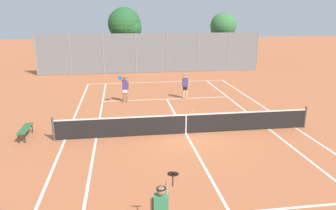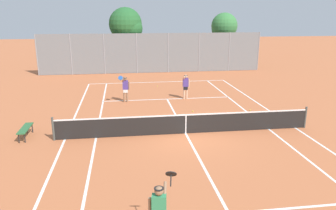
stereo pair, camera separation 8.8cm
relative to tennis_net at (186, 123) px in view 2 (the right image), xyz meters
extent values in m
plane|color=#BC663D|center=(0.00, 0.00, -0.51)|extent=(120.00, 120.00, 0.00)
cube|color=white|center=(0.00, 11.90, -0.51)|extent=(11.00, 0.10, 0.01)
cube|color=white|center=(-5.50, 0.00, -0.51)|extent=(0.10, 23.80, 0.01)
cube|color=white|center=(5.50, 0.00, -0.51)|extent=(0.10, 23.80, 0.01)
cube|color=white|center=(-4.13, 0.00, -0.51)|extent=(0.10, 23.80, 0.01)
cube|color=white|center=(4.13, 0.00, -0.51)|extent=(0.10, 23.80, 0.01)
cube|color=white|center=(0.00, 6.40, -0.51)|extent=(8.26, 0.10, 0.01)
cube|color=white|center=(0.00, 0.00, -0.51)|extent=(0.10, 12.80, 0.01)
cylinder|color=#474C47|center=(-5.95, 0.00, 0.03)|extent=(0.10, 0.10, 1.07)
cylinder|color=#474C47|center=(5.95, 0.00, 0.03)|extent=(0.10, 0.10, 1.07)
cube|color=black|center=(0.00, 0.00, -0.04)|extent=(11.90, 0.02, 0.89)
cube|color=white|center=(0.00, 0.00, 0.41)|extent=(11.90, 0.03, 0.06)
cube|color=white|center=(0.00, 0.00, -0.06)|extent=(0.05, 0.03, 0.89)
cube|color=#338C59|center=(-2.09, -7.42, 0.59)|extent=(0.37, 0.26, 0.56)
sphere|color=#936B4C|center=(-2.09, -7.42, 0.98)|extent=(0.22, 0.22, 0.22)
cylinder|color=black|center=(-2.09, -7.42, 1.05)|extent=(0.23, 0.23, 0.02)
cylinder|color=#936B4C|center=(-2.31, -7.38, 0.53)|extent=(0.08, 0.08, 0.52)
cylinder|color=#936B4C|center=(-1.94, -7.30, 0.88)|extent=(0.17, 0.46, 0.35)
cylinder|color=black|center=(-1.76, -7.07, 1.04)|extent=(0.08, 0.25, 0.22)
cylinder|color=black|center=(-1.74, -6.96, 1.15)|extent=(0.31, 0.25, 0.23)
cylinder|color=#936B4C|center=(-2.59, 6.07, -0.10)|extent=(0.13, 0.13, 0.82)
cylinder|color=#936B4C|center=(-2.77, 6.08, -0.10)|extent=(0.13, 0.13, 0.82)
cube|color=white|center=(-2.68, 6.07, 0.23)|extent=(0.29, 0.19, 0.24)
cube|color=#4C388C|center=(-2.68, 6.07, 0.59)|extent=(0.35, 0.21, 0.56)
sphere|color=#936B4C|center=(-2.68, 6.07, 0.98)|extent=(0.22, 0.22, 0.22)
cylinder|color=black|center=(-2.68, 6.07, 1.05)|extent=(0.23, 0.23, 0.02)
cylinder|color=#936B4C|center=(-2.46, 6.06, 0.53)|extent=(0.08, 0.08, 0.52)
cylinder|color=#936B4C|center=(-2.82, 5.94, 0.88)|extent=(0.10, 0.46, 0.35)
cylinder|color=#1E4C99|center=(-2.96, 5.68, 1.04)|extent=(0.04, 0.25, 0.22)
cylinder|color=#1E4C99|center=(-2.96, 5.56, 1.15)|extent=(0.29, 0.21, 0.23)
cylinder|color=#D8A884|center=(1.29, 6.33, -0.10)|extent=(0.13, 0.13, 0.82)
cylinder|color=#D8A884|center=(1.11, 6.34, -0.10)|extent=(0.13, 0.13, 0.82)
cube|color=black|center=(1.20, 6.33, 0.23)|extent=(0.28, 0.18, 0.24)
cube|color=#4C388C|center=(1.20, 6.33, 0.59)|extent=(0.34, 0.20, 0.56)
sphere|color=#D8A884|center=(1.20, 6.33, 0.98)|extent=(0.22, 0.22, 0.22)
cylinder|color=black|center=(1.20, 6.33, 1.05)|extent=(0.23, 0.23, 0.02)
cylinder|color=#D8A884|center=(1.42, 6.33, 0.53)|extent=(0.08, 0.08, 0.52)
cylinder|color=#D8A884|center=(1.07, 6.20, 0.88)|extent=(0.09, 0.46, 0.35)
sphere|color=#D1DB33|center=(4.41, 3.15, -0.48)|extent=(0.07, 0.07, 0.07)
sphere|color=#D1DB33|center=(0.06, 0.71, -0.48)|extent=(0.07, 0.07, 0.07)
sphere|color=#D1DB33|center=(-0.22, 10.25, -0.48)|extent=(0.07, 0.07, 0.07)
sphere|color=#D1DB33|center=(1.07, 3.39, -0.48)|extent=(0.07, 0.07, 0.07)
cube|color=#2D6638|center=(-7.28, 0.54, -0.07)|extent=(0.36, 1.50, 0.05)
cylinder|color=#262626|center=(-7.15, 1.17, -0.30)|extent=(0.05, 0.05, 0.41)
cylinder|color=#262626|center=(-7.15, -0.10, -0.30)|extent=(0.05, 0.05, 0.41)
cylinder|color=#262626|center=(-7.40, 1.17, -0.30)|extent=(0.05, 0.05, 0.41)
cylinder|color=#262626|center=(-7.40, -0.10, -0.30)|extent=(0.05, 0.05, 0.41)
cylinder|color=gray|center=(-10.31, 16.28, 1.32)|extent=(0.08, 0.08, 3.67)
cylinder|color=gray|center=(-7.37, 16.28, 1.32)|extent=(0.08, 0.08, 3.67)
cylinder|color=gray|center=(-4.42, 16.28, 1.32)|extent=(0.08, 0.08, 3.67)
cylinder|color=gray|center=(-1.47, 16.28, 1.32)|extent=(0.08, 0.08, 3.67)
cylinder|color=gray|center=(1.47, 16.28, 1.32)|extent=(0.08, 0.08, 3.67)
cylinder|color=gray|center=(4.42, 16.28, 1.32)|extent=(0.08, 0.08, 3.67)
cylinder|color=gray|center=(7.37, 16.28, 1.32)|extent=(0.08, 0.08, 3.67)
cylinder|color=gray|center=(10.31, 16.28, 1.32)|extent=(0.08, 0.08, 3.67)
cube|color=slate|center=(0.00, 16.28, 1.32)|extent=(20.63, 0.02, 3.63)
cylinder|color=brown|center=(-2.39, 17.90, 1.15)|extent=(0.26, 0.26, 3.33)
sphere|color=#26602D|center=(-2.39, 17.90, 3.91)|extent=(3.11, 3.11, 3.11)
sphere|color=#26602D|center=(-1.87, 17.58, 3.52)|extent=(2.15, 2.15, 2.15)
cylinder|color=brown|center=(7.71, 19.24, 1.09)|extent=(0.24, 0.24, 3.20)
sphere|color=#387A3D|center=(7.71, 19.24, 3.63)|extent=(2.67, 2.67, 2.67)
sphere|color=#387A3D|center=(7.21, 19.27, 3.29)|extent=(1.60, 1.60, 1.60)
camera|label=1|loc=(-2.91, -14.12, 4.97)|focal=35.00mm
camera|label=2|loc=(-2.83, -14.14, 4.97)|focal=35.00mm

